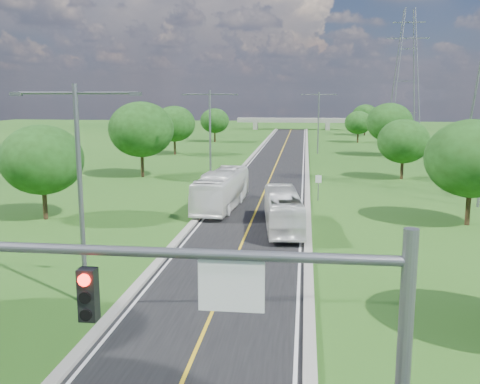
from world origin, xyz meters
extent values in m
plane|color=#214F16|center=(0.00, 60.00, 0.00)|extent=(260.00, 260.00, 0.00)
cube|color=black|center=(0.00, 66.00, 0.03)|extent=(8.00, 150.00, 0.06)
cube|color=gray|center=(-4.25, 66.00, 0.11)|extent=(0.50, 150.00, 0.22)
cube|color=gray|center=(4.25, 66.00, 0.11)|extent=(0.50, 150.00, 0.22)
cylinder|color=slate|center=(1.60, -1.00, 6.60)|extent=(8.40, 0.20, 0.20)
cube|color=black|center=(-0.20, -1.00, 5.70)|extent=(0.35, 0.28, 1.05)
cylinder|color=#FF140C|center=(-0.20, -1.16, 6.05)|extent=(0.24, 0.06, 0.24)
cube|color=white|center=(2.60, -1.00, 6.00)|extent=(1.25, 0.06, 1.00)
cylinder|color=slate|center=(5.20, 38.00, 1.20)|extent=(0.08, 0.08, 2.40)
cube|color=white|center=(5.20, 37.97, 2.00)|extent=(0.55, 0.04, 0.70)
cube|color=gray|center=(-10.00, 140.00, 1.00)|extent=(1.20, 3.00, 2.00)
cube|color=gray|center=(10.00, 140.00, 1.00)|extent=(1.20, 3.00, 2.00)
cube|color=gray|center=(0.00, 140.00, 2.60)|extent=(30.00, 3.00, 1.20)
cylinder|color=slate|center=(-6.00, 12.00, 5.00)|extent=(0.22, 0.22, 10.00)
cylinder|color=slate|center=(-7.40, 12.00, 9.60)|extent=(2.80, 0.12, 0.12)
cylinder|color=slate|center=(-4.60, 12.00, 9.60)|extent=(2.80, 0.12, 0.12)
cube|color=slate|center=(-8.70, 12.00, 9.55)|extent=(0.50, 0.25, 0.18)
cube|color=slate|center=(-3.30, 12.00, 9.55)|extent=(0.50, 0.25, 0.18)
cylinder|color=slate|center=(-6.00, 45.00, 5.00)|extent=(0.22, 0.22, 10.00)
cylinder|color=slate|center=(-7.40, 45.00, 9.60)|extent=(2.80, 0.12, 0.12)
cylinder|color=slate|center=(-4.60, 45.00, 9.60)|extent=(2.80, 0.12, 0.12)
cube|color=slate|center=(-8.70, 45.00, 9.55)|extent=(0.50, 0.25, 0.18)
cube|color=slate|center=(-3.30, 45.00, 9.55)|extent=(0.50, 0.25, 0.18)
cylinder|color=slate|center=(6.00, 78.00, 5.00)|extent=(0.22, 0.22, 10.00)
cylinder|color=slate|center=(4.60, 78.00, 9.60)|extent=(2.80, 0.12, 0.12)
cylinder|color=slate|center=(7.40, 78.00, 9.60)|extent=(2.80, 0.12, 0.12)
cube|color=slate|center=(3.30, 78.00, 9.55)|extent=(0.50, 0.25, 0.18)
cube|color=slate|center=(8.70, 78.00, 9.55)|extent=(0.50, 0.25, 0.18)
cube|color=slate|center=(26.00, 115.00, 21.84)|extent=(9.00, 0.25, 0.25)
cube|color=slate|center=(26.00, 115.00, 25.20)|extent=(7.00, 0.25, 0.25)
cylinder|color=black|center=(-16.00, 28.00, 1.35)|extent=(0.36, 0.36, 2.70)
ellipsoid|color=#1A3E11|center=(-16.00, 28.00, 4.65)|extent=(6.30, 6.30, 5.36)
cylinder|color=black|center=(-15.00, 50.00, 1.62)|extent=(0.36, 0.36, 3.24)
ellipsoid|color=#1A3E11|center=(-15.00, 50.00, 5.58)|extent=(7.56, 7.56, 6.43)
cylinder|color=black|center=(-17.00, 74.00, 1.44)|extent=(0.36, 0.36, 2.88)
ellipsoid|color=#1A3E11|center=(-17.00, 74.00, 4.96)|extent=(6.72, 6.72, 5.71)
cylinder|color=black|center=(-14.50, 98.00, 1.26)|extent=(0.36, 0.36, 2.52)
ellipsoid|color=#1A3E11|center=(-14.50, 98.00, 4.34)|extent=(5.88, 5.88, 5.00)
cylinder|color=black|center=(16.00, 30.00, 1.44)|extent=(0.36, 0.36, 2.88)
ellipsoid|color=#1A3E11|center=(16.00, 30.00, 4.96)|extent=(6.72, 6.72, 5.71)
cylinder|color=black|center=(15.00, 52.00, 1.26)|extent=(0.36, 0.36, 2.52)
ellipsoid|color=#1A3E11|center=(15.00, 52.00, 4.34)|extent=(5.88, 5.88, 5.00)
cylinder|color=black|center=(17.00, 76.00, 1.53)|extent=(0.36, 0.36, 3.06)
ellipsoid|color=#1A3E11|center=(17.00, 76.00, 5.27)|extent=(7.14, 7.14, 6.07)
cylinder|color=black|center=(14.50, 100.00, 1.17)|extent=(0.36, 0.36, 2.34)
ellipsoid|color=#1A3E11|center=(14.50, 100.00, 4.03)|extent=(5.46, 5.46, 4.64)
cylinder|color=black|center=(18.00, 120.00, 1.35)|extent=(0.36, 0.36, 2.70)
ellipsoid|color=#1A3E11|center=(18.00, 120.00, 4.65)|extent=(6.30, 6.30, 5.36)
imported|color=silver|center=(2.45, 26.86, 1.43)|extent=(3.32, 10.00, 2.73)
imported|color=white|center=(-3.01, 33.56, 1.63)|extent=(3.41, 11.40, 3.13)
camera|label=1|loc=(3.91, -10.40, 9.51)|focal=40.00mm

